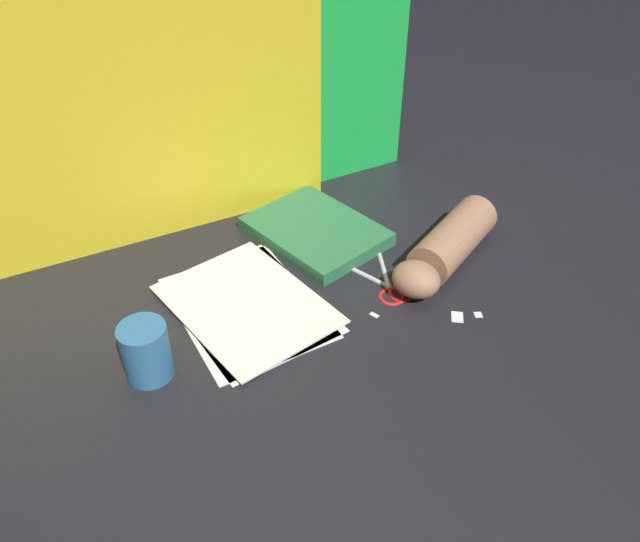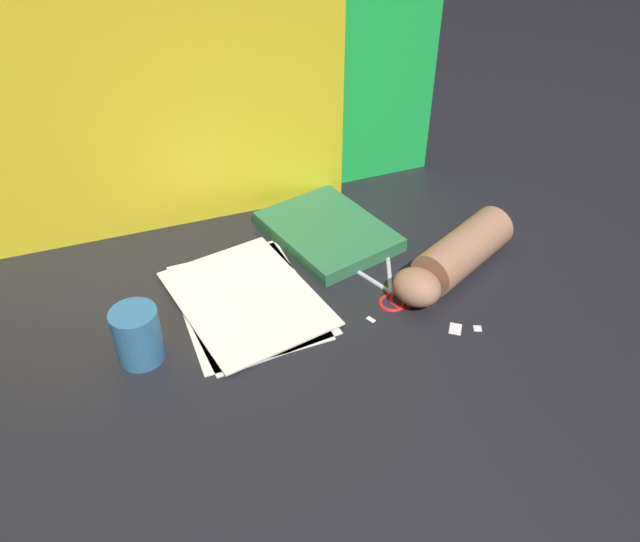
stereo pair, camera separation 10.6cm
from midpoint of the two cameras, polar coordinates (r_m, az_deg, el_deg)
The scene contains 11 objects.
ground_plane at distance 1.05m, azimuth 2.13°, elevation -5.00°, with size 6.00×6.00×0.00m, color black.
backdrop_panel_left at distance 1.20m, azimuth -15.47°, elevation 12.91°, with size 0.86×0.12×0.47m.
backdrop_panel_center at distance 1.30m, azimuth -0.24°, elevation 16.17°, with size 0.65×0.08×0.46m.
paper_stack at distance 1.09m, azimuth -3.98°, elevation -2.70°, with size 0.25×0.31×0.01m.
book_closed at distance 1.24m, azimuth 3.15°, elevation 3.55°, with size 0.23×0.28×0.03m.
scissors at distance 1.12m, azimuth 9.26°, elevation -1.96°, with size 0.10×0.16×0.01m.
hand_forearm at distance 1.16m, azimuth 14.75°, elevation 1.12°, with size 0.30×0.18×0.08m.
paper_scrap_near at distance 1.09m, azimuth 16.97°, elevation -5.16°, with size 0.02×0.02×0.00m.
paper_scrap_mid at distance 1.08m, azimuth 15.08°, elevation -5.24°, with size 0.03×0.03×0.00m.
paper_scrap_far at distance 1.07m, azimuth 7.54°, elevation -4.53°, with size 0.01×0.02×0.00m.
mug at distance 0.99m, azimuth -13.40°, elevation -5.87°, with size 0.07×0.07×0.09m.
Camera 2 is at (-0.33, -0.69, 0.72)m, focal length 35.00 mm.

